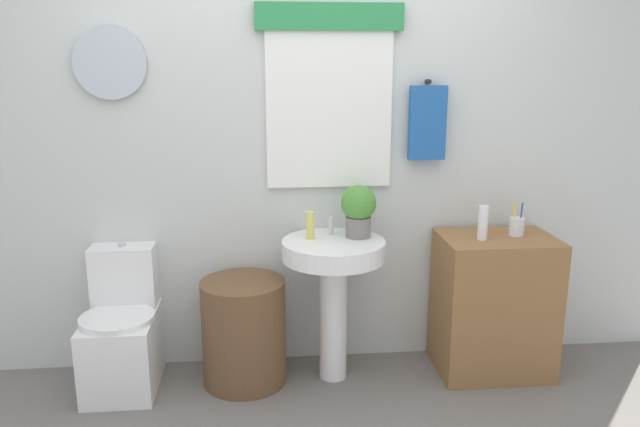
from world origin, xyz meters
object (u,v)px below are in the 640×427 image
at_px(laundry_hamper, 244,332).
at_px(wooden_cabinet, 494,304).
at_px(potted_plant, 358,208).
at_px(toothbrush_cup, 517,226).
at_px(lotion_bottle, 483,223).
at_px(pedestal_sink, 333,274).
at_px(toilet, 123,334).
at_px(soap_bottle, 310,225).

height_order(laundry_hamper, wooden_cabinet, wooden_cabinet).
height_order(potted_plant, toothbrush_cup, potted_plant).
height_order(wooden_cabinet, toothbrush_cup, toothbrush_cup).
bearing_deg(lotion_bottle, potted_plant, 171.27).
xyz_separation_m(pedestal_sink, wooden_cabinet, (0.90, 0.00, -0.21)).
bearing_deg(toilet, soap_bottle, 0.96).
distance_m(wooden_cabinet, soap_bottle, 1.12).
relative_size(pedestal_sink, soap_bottle, 5.36).
distance_m(wooden_cabinet, potted_plant, 0.94).
bearing_deg(soap_bottle, wooden_cabinet, -2.81).
bearing_deg(laundry_hamper, toothbrush_cup, 0.76).
distance_m(toilet, toothbrush_cup, 2.20).
height_order(pedestal_sink, toothbrush_cup, toothbrush_cup).
distance_m(laundry_hamper, soap_bottle, 0.68).
height_order(soap_bottle, lotion_bottle, lotion_bottle).
relative_size(laundry_hamper, potted_plant, 2.04).
bearing_deg(soap_bottle, potted_plant, 2.20).
bearing_deg(toilet, toothbrush_cup, -0.35).
xyz_separation_m(wooden_cabinet, potted_plant, (-0.76, 0.06, 0.55)).
distance_m(wooden_cabinet, toothbrush_cup, 0.46).
xyz_separation_m(laundry_hamper, wooden_cabinet, (1.38, 0.00, 0.10)).
bearing_deg(pedestal_sink, lotion_bottle, -2.89).
height_order(toilet, laundry_hamper, toilet).
bearing_deg(wooden_cabinet, potted_plant, 175.48).
xyz_separation_m(wooden_cabinet, soap_bottle, (-1.02, 0.05, 0.47)).
distance_m(pedestal_sink, toothbrush_cup, 1.03).
relative_size(pedestal_sink, toothbrush_cup, 4.25).
distance_m(wooden_cabinet, lotion_bottle, 0.50).
bearing_deg(potted_plant, lotion_bottle, -8.73).
bearing_deg(wooden_cabinet, laundry_hamper, 180.00).
distance_m(lotion_bottle, toothbrush_cup, 0.23).
height_order(pedestal_sink, potted_plant, potted_plant).
bearing_deg(soap_bottle, laundry_hamper, -172.19).
distance_m(pedestal_sink, wooden_cabinet, 0.92).
distance_m(laundry_hamper, pedestal_sink, 0.58).
bearing_deg(laundry_hamper, pedestal_sink, 0.00).
relative_size(potted_plant, toothbrush_cup, 1.53).
distance_m(potted_plant, toothbrush_cup, 0.87).
bearing_deg(toilet, potted_plant, 1.21).
bearing_deg(toilet, laundry_hamper, -2.94).
bearing_deg(toothbrush_cup, laundry_hamper, -179.24).
distance_m(toilet, soap_bottle, 1.16).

